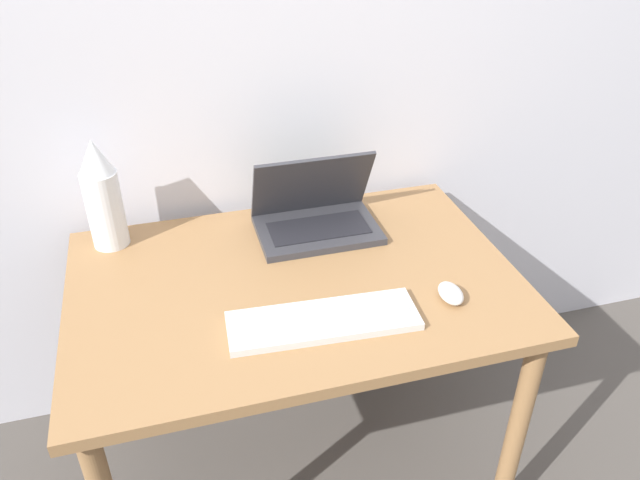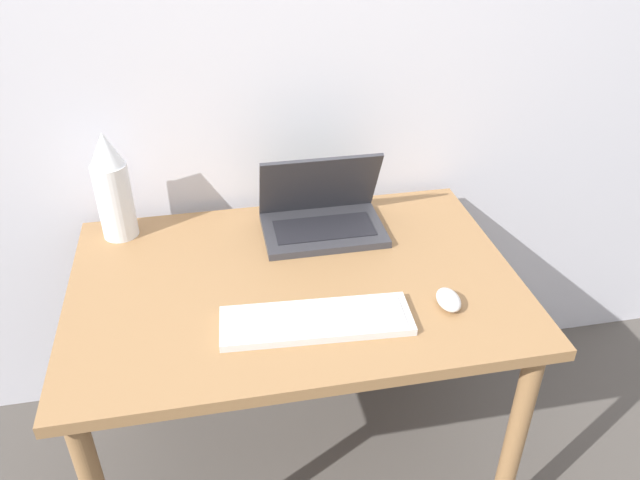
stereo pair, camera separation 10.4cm
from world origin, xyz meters
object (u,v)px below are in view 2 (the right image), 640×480
at_px(mouse, 449,300).
at_px(vase, 112,187).
at_px(keyboard, 316,320).
at_px(laptop, 322,214).

relative_size(mouse, vase, 0.28).
bearing_deg(keyboard, mouse, 1.01).
distance_m(mouse, vase, 0.91).
xyz_separation_m(keyboard, vase, (-0.46, 0.48, 0.14)).
bearing_deg(laptop, keyboard, -102.83).
distance_m(laptop, keyboard, 0.41).
bearing_deg(laptop, vase, 172.02).
relative_size(keyboard, vase, 1.45).
bearing_deg(mouse, keyboard, -178.99).
height_order(laptop, mouse, laptop).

